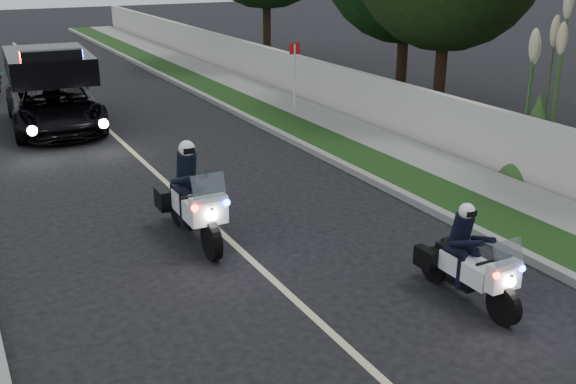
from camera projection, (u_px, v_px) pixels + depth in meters
The scene contains 14 objects.
ground at pixel (334, 336), 9.03m from camera, with size 120.00×120.00×0.00m, color black.
curb_right at pixel (273, 130), 19.12m from camera, with size 0.20×60.00×0.15m, color gray.
grass_verge at pixel (294, 127), 19.43m from camera, with size 1.20×60.00×0.16m, color #193814.
sidewalk_right at pixel (332, 122), 20.00m from camera, with size 1.40×60.00×0.16m, color gray.
property_wall at pixel (361, 97), 20.21m from camera, with size 0.22×60.00×1.50m, color beige.
lane_marking at pixel (132, 152), 17.34m from camera, with size 0.12×50.00×0.01m, color #BFB78C.
police_moto_left at pixel (194, 240), 12.05m from camera, with size 0.75×2.15×1.82m, color white, non-canonical shape.
police_moto_right at pixel (464, 300), 9.95m from camera, with size 0.62×1.78×1.52m, color silver, non-canonical shape.
police_suv at pixel (57, 128), 19.67m from camera, with size 2.44×5.28×2.57m, color black.
sign_post at pixel (295, 111), 21.82m from camera, with size 0.35×0.35×2.25m, color #B2270C, non-canonical shape.
pampas_far at pixel (530, 176), 15.44m from camera, with size 1.53×1.53×4.37m, color beige, non-canonical shape.
tree_right_b at pixel (437, 117), 21.01m from camera, with size 5.72×5.72×9.54m, color #1F3913, non-canonical shape.
tree_right_c at pixel (399, 103), 22.90m from camera, with size 5.63×5.63×9.38m, color black, non-canonical shape.
tree_right_d at pixel (267, 64), 30.86m from camera, with size 6.90×6.90×11.51m, color #183F15, non-canonical shape.
Camera 1 is at (-4.22, -6.63, 4.90)m, focal length 41.59 mm.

